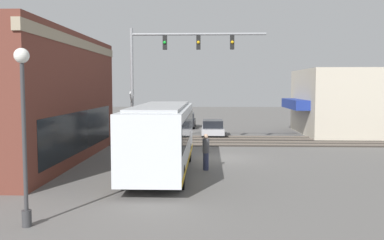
{
  "coord_description": "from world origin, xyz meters",
  "views": [
    {
      "loc": [
        -24.47,
        0.56,
        4.18
      ],
      "look_at": [
        2.85,
        1.62,
        1.98
      ],
      "focal_mm": 40.0,
      "sensor_mm": 36.0,
      "label": 1
    }
  ],
  "objects_px": {
    "parked_car_silver": "(213,128)",
    "parked_car_black": "(186,121)",
    "crossing_signal": "(132,114)",
    "pedestrian_near_bus": "(206,152)",
    "city_bus": "(162,135)",
    "streetlamp": "(24,122)",
    "pedestrian_at_crossing": "(150,137)"
  },
  "relations": [
    {
      "from": "parked_car_silver",
      "to": "pedestrian_at_crossing",
      "type": "relative_size",
      "value": 2.58
    },
    {
      "from": "streetlamp",
      "to": "parked_car_black",
      "type": "distance_m",
      "value": 30.49
    },
    {
      "from": "pedestrian_near_bus",
      "to": "parked_car_black",
      "type": "bearing_deg",
      "value": 5.62
    },
    {
      "from": "parked_car_black",
      "to": "city_bus",
      "type": "bearing_deg",
      "value": 180.0
    },
    {
      "from": "streetlamp",
      "to": "pedestrian_at_crossing",
      "type": "relative_size",
      "value": 3.08
    },
    {
      "from": "crossing_signal",
      "to": "parked_car_black",
      "type": "height_order",
      "value": "crossing_signal"
    },
    {
      "from": "parked_car_black",
      "to": "pedestrian_near_bus",
      "type": "distance_m",
      "value": 21.59
    },
    {
      "from": "crossing_signal",
      "to": "pedestrian_near_bus",
      "type": "height_order",
      "value": "crossing_signal"
    },
    {
      "from": "pedestrian_near_bus",
      "to": "pedestrian_at_crossing",
      "type": "height_order",
      "value": "pedestrian_near_bus"
    },
    {
      "from": "streetlamp",
      "to": "pedestrian_at_crossing",
      "type": "xyz_separation_m",
      "value": [
        15.25,
        -1.6,
        -2.26
      ]
    },
    {
      "from": "parked_car_silver",
      "to": "pedestrian_at_crossing",
      "type": "distance_m",
      "value": 8.91
    },
    {
      "from": "city_bus",
      "to": "streetlamp",
      "type": "height_order",
      "value": "streetlamp"
    },
    {
      "from": "streetlamp",
      "to": "parked_car_silver",
      "type": "bearing_deg",
      "value": -13.94
    },
    {
      "from": "parked_car_silver",
      "to": "pedestrian_at_crossing",
      "type": "height_order",
      "value": "pedestrian_at_crossing"
    },
    {
      "from": "city_bus",
      "to": "streetlamp",
      "type": "xyz_separation_m",
      "value": [
        -8.09,
        3.14,
        1.33
      ]
    },
    {
      "from": "city_bus",
      "to": "parked_car_black",
      "type": "height_order",
      "value": "city_bus"
    },
    {
      "from": "crossing_signal",
      "to": "pedestrian_near_bus",
      "type": "relative_size",
      "value": 2.11
    },
    {
      "from": "parked_car_silver",
      "to": "pedestrian_at_crossing",
      "type": "xyz_separation_m",
      "value": [
        -7.88,
        4.14,
        0.24
      ]
    },
    {
      "from": "streetlamp",
      "to": "parked_car_silver",
      "type": "distance_m",
      "value": 23.96
    },
    {
      "from": "parked_car_silver",
      "to": "parked_car_black",
      "type": "relative_size",
      "value": 1.04
    },
    {
      "from": "parked_car_silver",
      "to": "pedestrian_near_bus",
      "type": "xyz_separation_m",
      "value": [
        -14.38,
        0.49,
        0.29
      ]
    },
    {
      "from": "parked_car_black",
      "to": "pedestrian_near_bus",
      "type": "xyz_separation_m",
      "value": [
        -21.48,
        -2.11,
        0.25
      ]
    },
    {
      "from": "crossing_signal",
      "to": "pedestrian_near_bus",
      "type": "bearing_deg",
      "value": -144.91
    },
    {
      "from": "parked_car_silver",
      "to": "parked_car_black",
      "type": "height_order",
      "value": "parked_car_black"
    },
    {
      "from": "city_bus",
      "to": "pedestrian_near_bus",
      "type": "height_order",
      "value": "city_bus"
    },
    {
      "from": "pedestrian_at_crossing",
      "to": "streetlamp",
      "type": "bearing_deg",
      "value": 174.0
    },
    {
      "from": "city_bus",
      "to": "parked_car_silver",
      "type": "height_order",
      "value": "city_bus"
    },
    {
      "from": "city_bus",
      "to": "parked_car_silver",
      "type": "xyz_separation_m",
      "value": [
        15.04,
        -2.6,
        -1.17
      ]
    },
    {
      "from": "parked_car_silver",
      "to": "parked_car_black",
      "type": "xyz_separation_m",
      "value": [
        7.1,
        2.6,
        0.05
      ]
    },
    {
      "from": "parked_car_black",
      "to": "pedestrian_near_bus",
      "type": "bearing_deg",
      "value": -174.38
    },
    {
      "from": "crossing_signal",
      "to": "parked_car_black",
      "type": "xyz_separation_m",
      "value": [
        14.49,
        -2.8,
        -1.62
      ]
    },
    {
      "from": "parked_car_black",
      "to": "pedestrian_at_crossing",
      "type": "height_order",
      "value": "pedestrian_at_crossing"
    }
  ]
}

